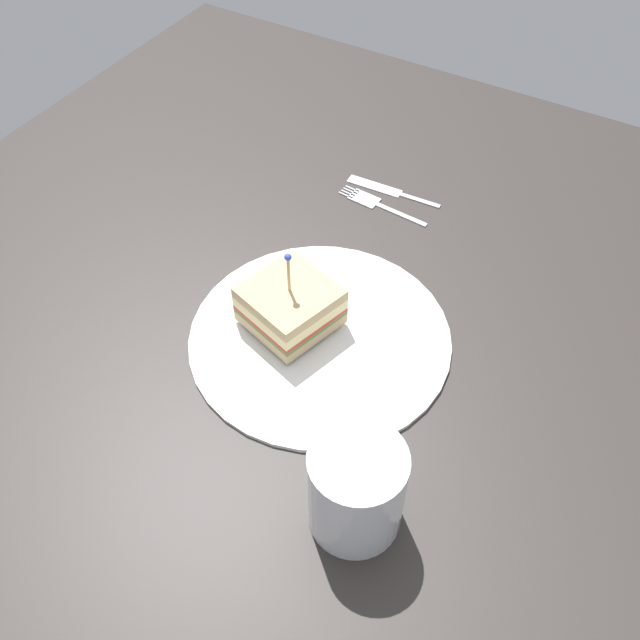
{
  "coord_description": "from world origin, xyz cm",
  "views": [
    {
      "loc": [
        -39.2,
        -22.76,
        55.2
      ],
      "look_at": [
        0.0,
        0.0,
        2.94
      ],
      "focal_mm": 39.56,
      "sensor_mm": 36.0,
      "label": 1
    }
  ],
  "objects": [
    {
      "name": "ground_plane",
      "position": [
        0.0,
        0.0,
        -1.0
      ],
      "size": [
        108.34,
        108.34,
        2.0
      ],
      "primitive_type": "cube",
      "color": "#2D2826"
    },
    {
      "name": "plate",
      "position": [
        0.0,
        0.0,
        0.47
      ],
      "size": [
        26.48,
        26.48,
        0.94
      ],
      "primitive_type": "cylinder",
      "color": "white",
      "rests_on": "ground_plane"
    },
    {
      "name": "sandwich_half_center",
      "position": [
        0.12,
        3.44,
        3.2
      ],
      "size": [
        10.16,
        10.16,
        9.23
      ],
      "color": "tan",
      "rests_on": "plate"
    },
    {
      "name": "drink_glass",
      "position": [
        -15.1,
        -12.05,
        4.36
      ],
      "size": [
        7.77,
        7.77,
        9.33
      ],
      "color": "beige",
      "rests_on": "ground_plane"
    },
    {
      "name": "fork",
      "position": [
        21.67,
        5.06,
        0.17
      ],
      "size": [
        2.47,
        11.85,
        0.35
      ],
      "color": "silver",
      "rests_on": "ground_plane"
    },
    {
      "name": "knife",
      "position": [
        24.68,
        4.58,
        0.18
      ],
      "size": [
        1.84,
        12.19,
        0.35
      ],
      "color": "silver",
      "rests_on": "ground_plane"
    }
  ]
}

